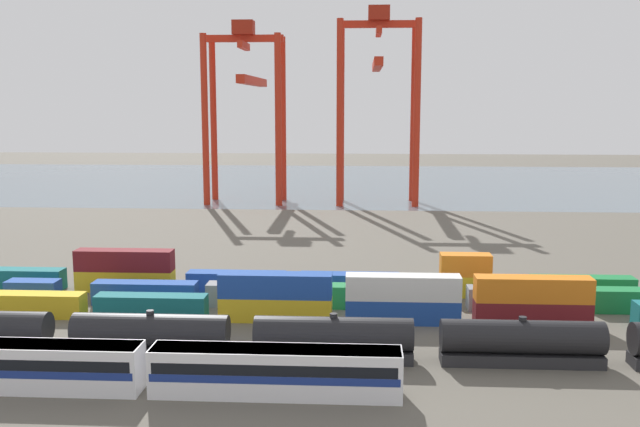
{
  "coord_description": "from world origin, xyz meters",
  "views": [
    {
      "loc": [
        8.86,
        -76.82,
        23.17
      ],
      "look_at": [
        2.57,
        31.57,
        6.18
      ],
      "focal_mm": 39.77,
      "sensor_mm": 36.0,
      "label": 1
    }
  ],
  "objects_px": {
    "shipping_container_1": "(151,307)",
    "shipping_container_15": "(494,298)",
    "shipping_container_2": "(276,309)",
    "shipping_container_17": "(16,279)",
    "shipping_container_16": "(615,300)",
    "shipping_container_18": "(125,281)",
    "shipping_container_14": "(376,296)",
    "shipping_container_0": "(30,305)",
    "gantry_crane_central": "(378,85)",
    "passenger_train": "(146,367)",
    "shipping_container_13": "(259,295)",
    "gantry_crane_west": "(247,94)",
    "shipping_container_21": "(350,284)",
    "shipping_container_12": "(145,293)",
    "freight_tank_row": "(333,338)"
  },
  "relations": [
    {
      "from": "gantry_crane_central",
      "to": "shipping_container_21",
      "type": "bearing_deg",
      "value": -93.46
    },
    {
      "from": "shipping_container_1",
      "to": "shipping_container_13",
      "type": "bearing_deg",
      "value": 26.63
    },
    {
      "from": "passenger_train",
      "to": "shipping_container_18",
      "type": "distance_m",
      "value": 32.96
    },
    {
      "from": "shipping_container_0",
      "to": "shipping_container_13",
      "type": "xyz_separation_m",
      "value": [
        24.59,
        5.53,
        0.0
      ]
    },
    {
      "from": "shipping_container_0",
      "to": "shipping_container_18",
      "type": "xyz_separation_m",
      "value": [
        7.0,
        11.05,
        0.0
      ]
    },
    {
      "from": "shipping_container_15",
      "to": "gantry_crane_central",
      "type": "bearing_deg",
      "value": 97.42
    },
    {
      "from": "passenger_train",
      "to": "shipping_container_21",
      "type": "xyz_separation_m",
      "value": [
        15.87,
        30.67,
        -0.84
      ]
    },
    {
      "from": "shipping_container_15",
      "to": "shipping_container_16",
      "type": "height_order",
      "value": "same"
    },
    {
      "from": "passenger_train",
      "to": "shipping_container_13",
      "type": "relative_size",
      "value": 3.39
    },
    {
      "from": "gantry_crane_west",
      "to": "shipping_container_18",
      "type": "bearing_deg",
      "value": -91.5
    },
    {
      "from": "shipping_container_18",
      "to": "passenger_train",
      "type": "bearing_deg",
      "value": -68.55
    },
    {
      "from": "shipping_container_2",
      "to": "gantry_crane_west",
      "type": "bearing_deg",
      "value": 100.79
    },
    {
      "from": "shipping_container_1",
      "to": "shipping_container_15",
      "type": "relative_size",
      "value": 2.0
    },
    {
      "from": "shipping_container_1",
      "to": "gantry_crane_west",
      "type": "height_order",
      "value": "gantry_crane_west"
    },
    {
      "from": "shipping_container_2",
      "to": "shipping_container_18",
      "type": "height_order",
      "value": "same"
    },
    {
      "from": "passenger_train",
      "to": "shipping_container_1",
      "type": "relative_size",
      "value": 3.39
    },
    {
      "from": "shipping_container_1",
      "to": "gantry_crane_central",
      "type": "relative_size",
      "value": 0.27
    },
    {
      "from": "shipping_container_16",
      "to": "shipping_container_18",
      "type": "relative_size",
      "value": 0.5
    },
    {
      "from": "shipping_container_13",
      "to": "shipping_container_14",
      "type": "bearing_deg",
      "value": 0.0
    },
    {
      "from": "shipping_container_13",
      "to": "passenger_train",
      "type": "bearing_deg",
      "value": -102.44
    },
    {
      "from": "shipping_container_0",
      "to": "gantry_crane_central",
      "type": "height_order",
      "value": "gantry_crane_central"
    },
    {
      "from": "shipping_container_1",
      "to": "shipping_container_17",
      "type": "height_order",
      "value": "same"
    },
    {
      "from": "shipping_container_14",
      "to": "shipping_container_17",
      "type": "height_order",
      "value": "same"
    },
    {
      "from": "shipping_container_15",
      "to": "shipping_container_18",
      "type": "height_order",
      "value": "same"
    },
    {
      "from": "freight_tank_row",
      "to": "shipping_container_14",
      "type": "xyz_separation_m",
      "value": [
        4.15,
        17.13,
        -0.8
      ]
    },
    {
      "from": "shipping_container_12",
      "to": "gantry_crane_west",
      "type": "bearing_deg",
      "value": 91.32
    },
    {
      "from": "shipping_container_2",
      "to": "shipping_container_16",
      "type": "height_order",
      "value": "same"
    },
    {
      "from": "freight_tank_row",
      "to": "shipping_container_2",
      "type": "relative_size",
      "value": 6.74
    },
    {
      "from": "gantry_crane_west",
      "to": "shipping_container_15",
      "type": "bearing_deg",
      "value": -64.59
    },
    {
      "from": "gantry_crane_west",
      "to": "gantry_crane_central",
      "type": "relative_size",
      "value": 0.93
    },
    {
      "from": "shipping_container_0",
      "to": "shipping_container_16",
      "type": "distance_m",
      "value": 64.98
    },
    {
      "from": "shipping_container_1",
      "to": "shipping_container_17",
      "type": "bearing_deg",
      "value": 151.71
    },
    {
      "from": "shipping_container_21",
      "to": "gantry_crane_central",
      "type": "relative_size",
      "value": 0.27
    },
    {
      "from": "freight_tank_row",
      "to": "passenger_train",
      "type": "bearing_deg",
      "value": -151.54
    },
    {
      "from": "shipping_container_15",
      "to": "shipping_container_16",
      "type": "relative_size",
      "value": 1.0
    },
    {
      "from": "shipping_container_13",
      "to": "shipping_container_21",
      "type": "distance_m",
      "value": 11.7
    },
    {
      "from": "shipping_container_21",
      "to": "shipping_container_12",
      "type": "bearing_deg",
      "value": -166.88
    },
    {
      "from": "gantry_crane_west",
      "to": "gantry_crane_central",
      "type": "height_order",
      "value": "gantry_crane_central"
    },
    {
      "from": "shipping_container_2",
      "to": "shipping_container_17",
      "type": "bearing_deg",
      "value": 162.05
    },
    {
      "from": "passenger_train",
      "to": "shipping_container_14",
      "type": "bearing_deg",
      "value": 53.02
    },
    {
      "from": "shipping_container_15",
      "to": "gantry_crane_west",
      "type": "bearing_deg",
      "value": 115.41
    },
    {
      "from": "shipping_container_14",
      "to": "shipping_container_18",
      "type": "bearing_deg",
      "value": 169.89
    },
    {
      "from": "shipping_container_2",
      "to": "shipping_container_18",
      "type": "xyz_separation_m",
      "value": [
        -20.15,
        11.05,
        0.0
      ]
    },
    {
      "from": "shipping_container_14",
      "to": "shipping_container_15",
      "type": "distance_m",
      "value": 13.38
    },
    {
      "from": "shipping_container_2",
      "to": "gantry_crane_central",
      "type": "relative_size",
      "value": 0.27
    },
    {
      "from": "passenger_train",
      "to": "shipping_container_17",
      "type": "bearing_deg",
      "value": 130.3
    },
    {
      "from": "shipping_container_13",
      "to": "shipping_container_14",
      "type": "distance_m",
      "value": 13.38
    },
    {
      "from": "shipping_container_14",
      "to": "shipping_container_16",
      "type": "relative_size",
      "value": 2.0
    },
    {
      "from": "freight_tank_row",
      "to": "shipping_container_12",
      "type": "xyz_separation_m",
      "value": [
        -22.61,
        17.13,
        -0.8
      ]
    },
    {
      "from": "shipping_container_14",
      "to": "gantry_crane_central",
      "type": "xyz_separation_m",
      "value": [
        1.92,
        87.95,
        25.85
      ]
    }
  ]
}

